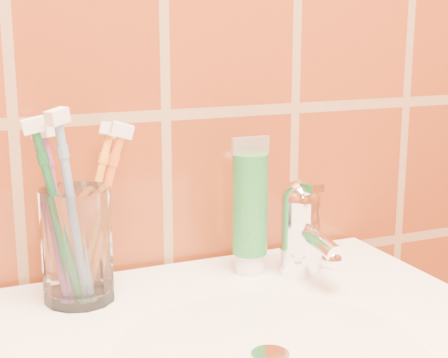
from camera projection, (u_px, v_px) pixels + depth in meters
name	position (u px, v px, depth m)	size (l,w,h in m)	color
glass_tumbler	(77.00, 245.00, 0.76)	(0.08, 0.08, 0.13)	white
toothpaste_tube	(250.00, 210.00, 0.84)	(0.05, 0.04, 0.17)	white
faucet	(302.00, 225.00, 0.83)	(0.05, 0.11, 0.12)	white
toothbrush_0	(58.00, 215.00, 0.73)	(0.06, 0.03, 0.22)	#1C6A39
toothbrush_1	(73.00, 211.00, 0.73)	(0.05, 0.04, 0.23)	#6D93C2
toothbrush_2	(58.00, 216.00, 0.75)	(0.04, 0.05, 0.20)	#884493
toothbrush_3	(92.00, 210.00, 0.79)	(0.09, 0.07, 0.20)	orange
toothbrush_4	(100.00, 212.00, 0.77)	(0.08, 0.03, 0.20)	orange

